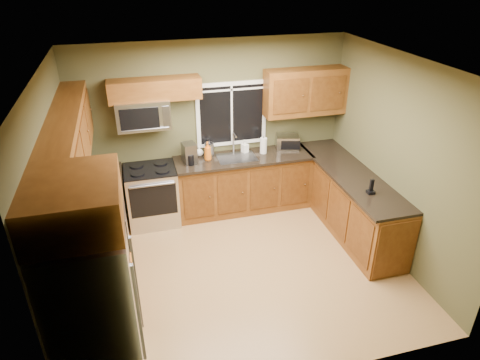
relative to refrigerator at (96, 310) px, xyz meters
name	(u,v)px	position (x,y,z in m)	size (l,w,h in m)	color
floor	(243,267)	(1.74, 1.30, -0.90)	(4.20, 4.20, 0.00)	#9A7243
ceiling	(244,66)	(1.74, 1.30, 1.80)	(4.20, 4.20, 0.00)	white
back_wall	(213,128)	(1.74, 3.10, 0.45)	(4.20, 4.20, 0.00)	#4C4A2C
front_wall	(300,274)	(1.74, -0.50, 0.45)	(4.20, 4.20, 0.00)	#4C4A2C
left_wall	(59,202)	(-0.36, 1.30, 0.45)	(3.60, 3.60, 0.00)	#4C4A2C
right_wall	(397,160)	(3.84, 1.30, 0.45)	(3.60, 3.60, 0.00)	#4C4A2C
window	(232,114)	(2.04, 3.08, 0.65)	(1.12, 0.03, 1.02)	white
base_cabinets_left	(101,240)	(-0.06, 1.78, -0.45)	(0.60, 2.65, 0.90)	brown
countertop_left	(97,209)	(-0.04, 1.78, 0.02)	(0.65, 2.65, 0.04)	black
base_cabinets_back	(243,184)	(2.15, 2.80, -0.45)	(2.17, 0.60, 0.90)	brown
countertop_back	(244,158)	(2.15, 2.78, 0.02)	(2.17, 0.65, 0.04)	black
base_cabinets_peninsula	(348,201)	(3.54, 1.84, -0.45)	(0.60, 2.52, 0.90)	brown
countertop_peninsula	(350,174)	(3.51, 1.85, 0.02)	(0.65, 2.50, 0.04)	black
upper_cabinets_left	(70,141)	(-0.20, 1.78, 0.96)	(0.33, 2.65, 0.72)	brown
upper_cabinets_back_left	(155,89)	(0.89, 2.94, 1.17)	(1.30, 0.33, 0.30)	brown
upper_cabinets_back_right	(305,92)	(3.19, 2.94, 0.96)	(1.30, 0.33, 0.72)	brown
upper_cabinet_over_fridge	(74,203)	(0.00, 0.00, 1.13)	(0.72, 0.90, 0.38)	brown
refrigerator	(96,310)	(0.00, 0.00, 0.00)	(0.74, 0.90, 1.80)	#B7B7BC
range	(152,195)	(0.69, 2.77, -0.43)	(0.76, 0.69, 0.94)	#B7B7BC
microwave	(143,114)	(0.69, 2.91, 0.83)	(0.76, 0.41, 0.42)	#B7B7BC
sink	(236,157)	(2.04, 2.79, 0.05)	(0.60, 0.42, 0.36)	slate
toaster_oven	(288,142)	(2.93, 2.91, 0.15)	(0.42, 0.36, 0.22)	#B7B7BC
coffee_maker	(189,154)	(1.30, 2.78, 0.19)	(0.22, 0.28, 0.31)	slate
kettle	(209,149)	(1.64, 2.95, 0.16)	(0.17, 0.17, 0.27)	#B7B7BC
paper_towel_roll	(263,146)	(2.50, 2.84, 0.17)	(0.13, 0.13, 0.28)	white
soap_bottle_a	(208,151)	(1.59, 2.81, 0.19)	(0.11, 0.11, 0.30)	orange
soap_bottle_b	(245,146)	(2.22, 2.95, 0.14)	(0.09, 0.10, 0.21)	white
soap_bottle_c	(199,151)	(1.49, 3.00, 0.12)	(0.13, 0.13, 0.16)	white
cordless_phone	(371,189)	(3.47, 1.22, 0.10)	(0.09, 0.09, 0.21)	black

